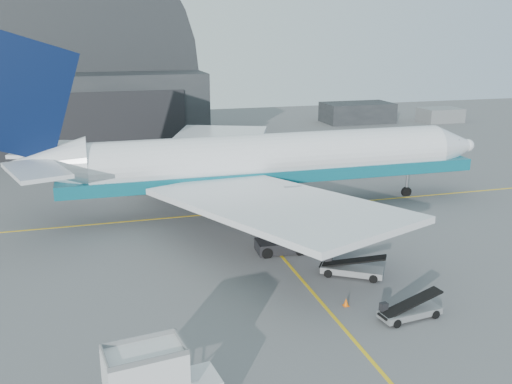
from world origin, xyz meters
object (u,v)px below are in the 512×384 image
object	(u,v)px
belt_loader_a	(409,311)
belt_loader_b	(351,269)
airliner	(256,161)
pushback_tug	(282,244)

from	to	relation	value
belt_loader_a	belt_loader_b	distance (m)	7.29
airliner	pushback_tug	xyz separation A→B (m)	(-1.19, -12.38, -4.45)
pushback_tug	belt_loader_a	distance (m)	14.15
pushback_tug	belt_loader_b	world-z (taller)	belt_loader_b
pushback_tug	belt_loader_b	xyz separation A→B (m)	(3.56, -6.23, -0.14)
belt_loader_b	belt_loader_a	bearing A→B (deg)	-51.23
belt_loader_b	airliner	bearing A→B (deg)	129.99
pushback_tug	belt_loader_b	size ratio (longest dim) A/B	0.89
pushback_tug	airliner	bearing A→B (deg)	87.78
airliner	belt_loader_b	size ratio (longest dim) A/B	10.89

